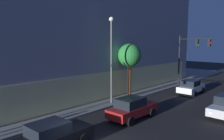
% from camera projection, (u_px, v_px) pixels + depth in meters
% --- Properties ---
extents(modern_building, '(32.29, 24.95, 20.86)m').
position_uv_depth(modern_building, '(59.00, 11.00, 31.97)').
color(modern_building, '#4C4C51').
rests_on(modern_building, ground).
extents(traffic_light_far_corner, '(0.50, 4.52, 6.66)m').
position_uv_depth(traffic_light_far_corner, '(191.00, 51.00, 29.05)').
color(traffic_light_far_corner, black).
rests_on(traffic_light_far_corner, sidewalk_corner).
extents(street_lamp_sidewalk, '(0.44, 0.44, 8.12)m').
position_uv_depth(street_lamp_sidewalk, '(111.00, 50.00, 20.67)').
color(street_lamp_sidewalk, '#5D5D5D').
rests_on(street_lamp_sidewalk, sidewalk_corner).
extents(sidewalk_tree, '(2.46, 2.46, 5.67)m').
position_uv_depth(sidewalk_tree, '(130.00, 56.00, 23.33)').
color(sidewalk_tree, brown).
rests_on(sidewalk_tree, sidewalk_corner).
extents(car_black, '(4.60, 2.17, 1.63)m').
position_uv_depth(car_black, '(52.00, 136.00, 12.25)').
color(car_black, black).
rests_on(car_black, ground).
extents(car_red, '(4.52, 1.99, 1.70)m').
position_uv_depth(car_red, '(132.00, 108.00, 17.25)').
color(car_red, maroon).
rests_on(car_red, ground).
extents(car_white, '(4.20, 2.11, 1.62)m').
position_uv_depth(car_white, '(191.00, 87.00, 25.57)').
color(car_white, silver).
rests_on(car_white, ground).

